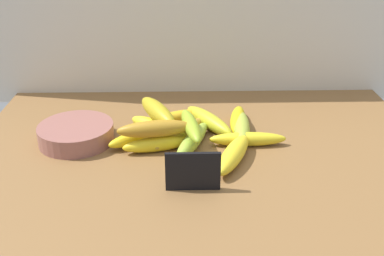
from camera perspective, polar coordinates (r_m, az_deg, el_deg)
The scene contains 17 objects.
counter_top at distance 105.96cm, azimuth 1.25°, elevation -3.67°, with size 110.00×76.00×3.00cm, color brown.
chalkboard_sign at distance 89.77cm, azimuth 0.12°, elevation -5.68°, with size 11.00×1.80×8.40cm.
fruit_bowl at distance 112.00cm, azimuth -14.45°, elevation -0.67°, with size 17.98×17.98×4.41cm, color #8F5750.
banana_0 at distance 109.19cm, azimuth -5.92°, elevation -0.86°, with size 19.65×3.68×3.68cm, color yellow.
banana_1 at distance 111.21cm, azimuth -4.16°, elevation -0.13°, with size 19.11×4.12×4.12cm, color yellow.
banana_2 at distance 107.75cm, azimuth 7.06°, elevation -1.40°, with size 18.34×3.39×3.39cm, color gold.
banana_3 at distance 100.12cm, azimuth 5.29°, elevation -3.32°, with size 18.00×4.25×4.25cm, color yellow.
banana_4 at distance 118.62cm, azimuth -1.52°, elevation 1.47°, with size 15.27×3.27×3.27cm, color gold.
banana_5 at distance 110.19cm, azimuth -1.38°, elevation -0.58°, with size 19.90×3.25×3.25cm, color #AC8429.
banana_6 at distance 105.04cm, azimuth -4.16°, elevation -1.97°, with size 17.28×3.59×3.59cm, color yellow.
banana_7 at distance 116.88cm, azimuth 5.79°, elevation 1.06°, with size 15.45×3.73×3.73cm, color gold.
banana_8 at distance 105.84cm, azimuth 0.04°, elevation -1.63°, with size 19.31×3.68×3.68cm, color #97B63B.
banana_9 at distance 112.19cm, azimuth 6.32°, elevation -0.03°, with size 18.25×3.94×3.94cm, color #9DAE39.
banana_10 at distance 115.52cm, azimuth 2.09°, elevation 0.97°, with size 18.67×4.08×4.08cm, color gold.
banana_11 at distance 105.16cm, azimuth -0.16°, elevation 0.33°, with size 17.00×3.37×3.37cm, color #8EAC28.
banana_12 at distance 110.36cm, azimuth -4.38°, elevation 2.08°, with size 17.46×4.35×4.35cm, color #AE991D.
banana_13 at distance 103.52cm, azimuth -4.68°, elevation -0.09°, with size 17.57×3.95×3.95cm, color #AA791F.
Camera 1 is at (-4.60, -91.75, 54.31)cm, focal length 42.13 mm.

